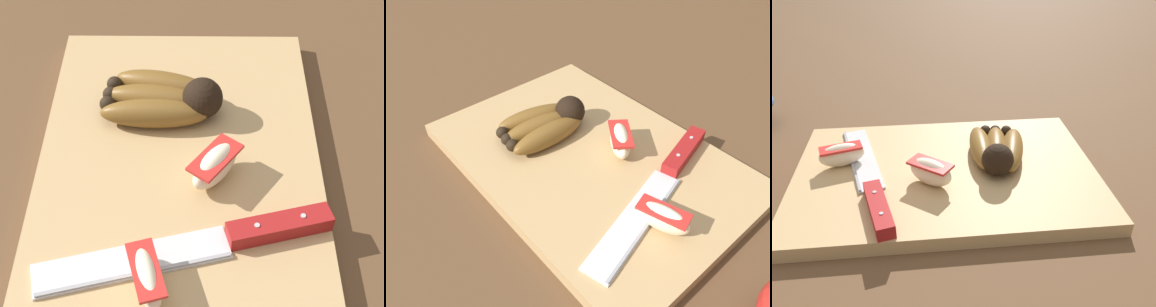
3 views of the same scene
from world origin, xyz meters
TOP-DOWN VIEW (x-y plane):
  - ground_plane at (0.00, 0.00)m, footprint 6.00×6.00m
  - cutting_board at (-0.01, -0.02)m, footprint 0.43×0.29m
  - banana_bunch at (0.07, -0.00)m, footprint 0.09×0.14m
  - chefs_knife at (-0.11, -0.07)m, footprint 0.10×0.28m
  - apple_wedge_near at (-0.16, 0.01)m, footprint 0.07×0.04m
  - apple_wedge_middle at (-0.03, -0.05)m, footprint 0.07×0.06m

SIDE VIEW (x-z plane):
  - ground_plane at x=0.00m, z-range 0.00..0.00m
  - cutting_board at x=-0.01m, z-range 0.00..0.02m
  - chefs_knife at x=-0.11m, z-range 0.02..0.04m
  - banana_bunch at x=0.07m, z-range 0.01..0.06m
  - apple_wedge_near at x=-0.16m, z-range 0.02..0.06m
  - apple_wedge_middle at x=-0.03m, z-range 0.02..0.06m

